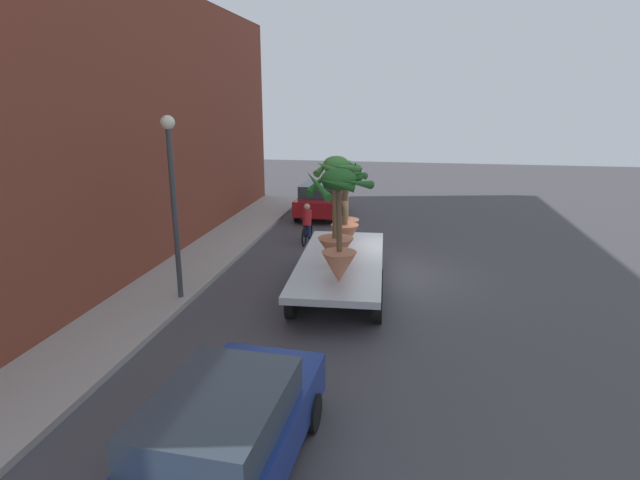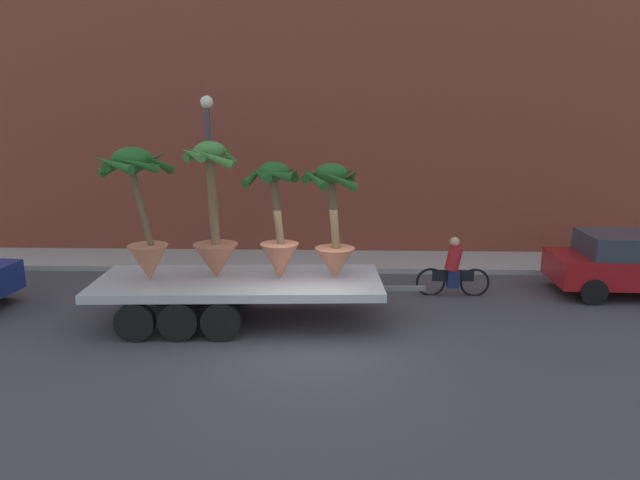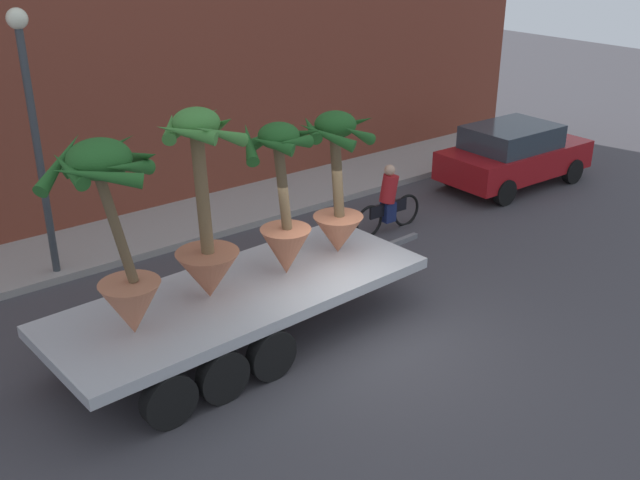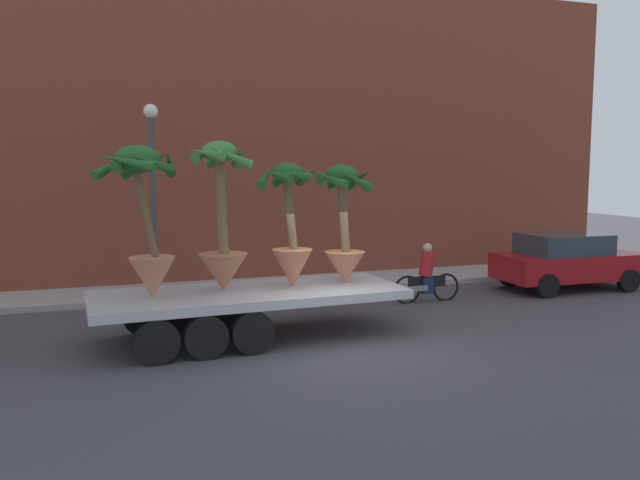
# 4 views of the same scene
# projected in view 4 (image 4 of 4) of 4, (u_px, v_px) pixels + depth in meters

# --- Properties ---
(ground_plane) EXTENTS (60.00, 60.00, 0.00)m
(ground_plane) POSITION_uv_depth(u_px,v_px,m) (345.00, 345.00, 12.53)
(ground_plane) COLOR #423F44
(sidewalk) EXTENTS (24.00, 2.20, 0.15)m
(sidewalk) POSITION_uv_depth(u_px,v_px,m) (267.00, 286.00, 18.26)
(sidewalk) COLOR #A39E99
(sidewalk) RESTS_ON ground
(building_facade) EXTENTS (24.00, 1.20, 8.98)m
(building_facade) POSITION_uv_depth(u_px,v_px,m) (252.00, 131.00, 19.35)
(building_facade) COLOR brown
(building_facade) RESTS_ON ground
(flatbed_trailer) EXTENTS (7.23, 2.63, 0.98)m
(flatbed_trailer) POSITION_uv_depth(u_px,v_px,m) (237.00, 302.00, 12.86)
(flatbed_trailer) COLOR #B7BABF
(flatbed_trailer) RESTS_ON ground
(potted_palm_rear) EXTENTS (1.37, 1.34, 2.51)m
(potted_palm_rear) POSITION_uv_depth(u_px,v_px,m) (344.00, 228.00, 13.58)
(potted_palm_rear) COLOR #B26647
(potted_palm_rear) RESTS_ON flatbed_trailer
(potted_palm_middle) EXTENTS (1.30, 1.20, 2.54)m
(potted_palm_middle) POSITION_uv_depth(u_px,v_px,m) (290.00, 233.00, 13.10)
(potted_palm_middle) COLOR #B26647
(potted_palm_middle) RESTS_ON flatbed_trailer
(potted_palm_front) EXTENTS (1.26, 1.27, 2.96)m
(potted_palm_front) POSITION_uv_depth(u_px,v_px,m) (222.00, 232.00, 12.69)
(potted_palm_front) COLOR #B26647
(potted_palm_front) RESTS_ON flatbed_trailer
(potted_palm_extra) EXTENTS (1.59, 1.68, 2.86)m
(potted_palm_extra) POSITION_uv_depth(u_px,v_px,m) (145.00, 220.00, 11.93)
(potted_palm_extra) COLOR #C17251
(potted_palm_extra) RESTS_ON flatbed_trailer
(cyclist) EXTENTS (1.84, 0.34, 1.54)m
(cyclist) POSITION_uv_depth(u_px,v_px,m) (427.00, 276.00, 16.45)
(cyclist) COLOR black
(cyclist) RESTS_ON ground
(parked_car) EXTENTS (4.09, 1.98, 1.58)m
(parked_car) POSITION_uv_depth(u_px,v_px,m) (567.00, 260.00, 18.12)
(parked_car) COLOR maroon
(parked_car) RESTS_ON ground
(street_lamp) EXTENTS (0.36, 0.36, 4.83)m
(street_lamp) POSITION_uv_depth(u_px,v_px,m) (152.00, 175.00, 16.14)
(street_lamp) COLOR #383D42
(street_lamp) RESTS_ON sidewalk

